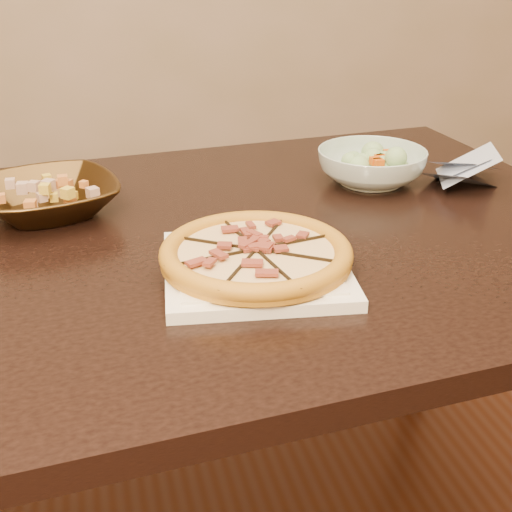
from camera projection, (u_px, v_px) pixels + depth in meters
The scene contains 8 objects.
dining_table at pixel (184, 288), 1.21m from camera, with size 1.59×1.10×0.75m.
plate at pixel (256, 268), 1.04m from camera, with size 0.30×0.30×0.02m.
pizza at pixel (256, 254), 1.03m from camera, with size 0.28×0.28×0.03m.
bronze_bowl at pixel (48, 198), 1.25m from camera, with size 0.24×0.24×0.06m, color #402B12.
mixed_dish at pixel (44, 175), 1.23m from camera, with size 0.11×0.12×0.03m.
salad_bowl at pixel (371, 167), 1.40m from camera, with size 0.21×0.21×0.07m, color silver.
salad at pixel (373, 141), 1.38m from camera, with size 0.11×0.10×0.04m.
cling_film at pixel (464, 173), 1.39m from camera, with size 0.15×0.12×0.05m, color silver, non-canonical shape.
Camera 1 is at (-0.26, -0.91, 1.22)m, focal length 50.00 mm.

